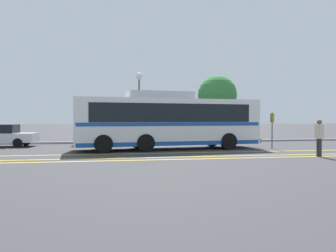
# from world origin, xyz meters

# --- Properties ---
(ground_plane) EXTENTS (220.00, 220.00, 0.00)m
(ground_plane) POSITION_xyz_m (0.00, 0.00, 0.00)
(ground_plane) COLOR #38383A
(lane_strip_0) EXTENTS (31.03, 0.20, 0.01)m
(lane_strip_0) POSITION_xyz_m (-0.80, -2.68, 0.00)
(lane_strip_0) COLOR gold
(lane_strip_0) RESTS_ON ground_plane
(lane_strip_1) EXTENTS (31.03, 0.20, 0.01)m
(lane_strip_1) POSITION_xyz_m (-0.80, -4.58, 0.00)
(lane_strip_1) COLOR gold
(lane_strip_1) RESTS_ON ground_plane
(lane_strip_2) EXTENTS (31.03, 0.20, 0.01)m
(lane_strip_2) POSITION_xyz_m (-0.80, -5.49, 0.00)
(lane_strip_2) COLOR gold
(lane_strip_2) RESTS_ON ground_plane
(curb_strip) EXTENTS (39.03, 0.36, 0.15)m
(curb_strip) POSITION_xyz_m (-0.80, 5.25, 0.07)
(curb_strip) COLOR #99999E
(curb_strip) RESTS_ON ground_plane
(transit_bus) EXTENTS (11.53, 3.83, 3.45)m
(transit_bus) POSITION_xyz_m (-0.81, -0.48, 1.74)
(transit_bus) COLOR white
(transit_bus) RESTS_ON ground_plane
(parked_car_0) EXTENTS (4.76, 2.06, 1.48)m
(parked_car_0) POSITION_xyz_m (-11.49, 3.26, 0.74)
(parked_car_0) COLOR silver
(parked_car_0) RESTS_ON ground_plane
(parked_car_1) EXTENTS (4.64, 1.87, 1.43)m
(parked_car_1) POSITION_xyz_m (-4.39, 3.45, 0.72)
(parked_car_1) COLOR maroon
(parked_car_1) RESTS_ON ground_plane
(pedestrian_0) EXTENTS (0.24, 0.42, 1.81)m
(pedestrian_0) POSITION_xyz_m (5.79, -5.58, 1.04)
(pedestrian_0) COLOR #2D2D33
(pedestrian_0) RESTS_ON ground_plane
(bus_stop_sign) EXTENTS (0.07, 0.40, 2.23)m
(bus_stop_sign) POSITION_xyz_m (5.61, -1.18, 1.42)
(bus_stop_sign) COLOR #59595E
(bus_stop_sign) RESTS_ON ground_plane
(street_lamp) EXTENTS (0.56, 0.56, 5.56)m
(street_lamp) POSITION_xyz_m (-1.99, 6.23, 4.27)
(street_lamp) COLOR #59595E
(street_lamp) RESTS_ON ground_plane
(tree_0) EXTENTS (3.71, 3.71, 6.01)m
(tree_0) POSITION_xyz_m (5.79, 10.06, 4.14)
(tree_0) COLOR #513823
(tree_0) RESTS_ON ground_plane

